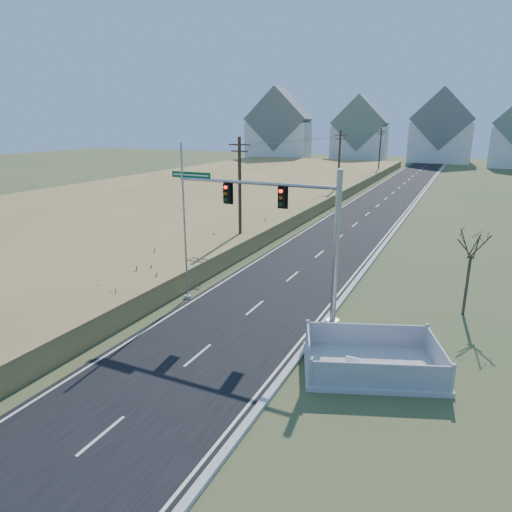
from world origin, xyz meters
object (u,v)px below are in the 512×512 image
(fence_enclosure, at_px, (372,364))
(bare_tree, at_px, (473,243))
(open_sign, at_px, (352,365))
(traffic_signal_mast, at_px, (300,230))
(flagpole, at_px, (185,240))

(fence_enclosure, height_order, bare_tree, bare_tree)
(open_sign, height_order, bare_tree, bare_tree)
(fence_enclosure, height_order, open_sign, fence_enclosure)
(traffic_signal_mast, relative_size, flagpole, 1.11)
(traffic_signal_mast, xyz_separation_m, fence_enclosure, (4.69, -3.78, -4.55))
(fence_enclosure, relative_size, flagpole, 0.74)
(fence_enclosure, distance_m, bare_tree, 9.40)
(flagpole, distance_m, bare_tree, 15.55)
(flagpole, relative_size, bare_tree, 1.80)
(traffic_signal_mast, height_order, fence_enclosure, traffic_signal_mast)
(traffic_signal_mast, distance_m, open_sign, 7.41)
(traffic_signal_mast, bearing_deg, flagpole, -177.74)
(bare_tree, bearing_deg, fence_enclosure, -112.89)
(fence_enclosure, relative_size, open_sign, 9.46)
(open_sign, xyz_separation_m, bare_tree, (4.05, 8.55, 3.66))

